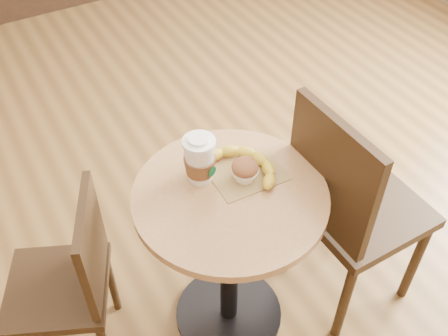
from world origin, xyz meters
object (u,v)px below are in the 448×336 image
Objects in this scene: chair_right at (349,205)px; banana at (245,166)px; coffee_cup at (200,161)px; muffin at (245,170)px; chair_left at (71,280)px; cafe_table at (230,239)px.

chair_right is 0.46m from banana.
coffee_cup is 0.16m from banana.
chair_right is 3.66× the size of banana.
muffin is 0.04m from banana.
chair_right is 5.56× the size of coffee_cup.
chair_right reaches higher than coffee_cup.
coffee_cup is (-0.50, 0.21, 0.29)m from chair_right.
muffin reaches higher than chair_left.
banana is (0.02, 0.03, -0.02)m from muffin.
coffee_cup is at bearing 148.24° from muffin.
coffee_cup is at bearing 115.42° from cafe_table.
banana is at bearing 63.84° from chair_right.
chair_left is 1.03m from chair_right.
chair_left is 0.72m from muffin.
chair_right reaches higher than muffin.
cafe_table is 0.46m from chair_right.
cafe_table is 4.22× the size of coffee_cup.
chair_left is at bearing 150.26° from banana.
muffin is (-0.38, 0.14, 0.25)m from chair_right.
chair_left reaches higher than cafe_table.
cafe_table is at bearing -166.48° from banana.
coffee_cup is (-0.05, 0.11, 0.32)m from cafe_table.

